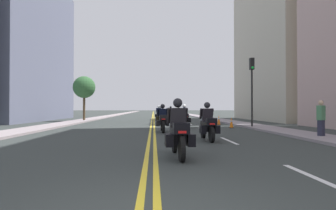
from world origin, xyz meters
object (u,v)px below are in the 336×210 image
Objects in this scene: motorcycle_1 at (208,125)px; motorcycle_7 at (171,114)px; pedestrian_0 at (321,119)px; motorcycle_0 at (178,133)px; motorcycle_5 at (178,115)px; traffic_light_near at (252,80)px; motorcycle_4 at (160,117)px; street_tree_0 at (84,87)px; motorcycle_6 at (159,114)px; traffic_cone_0 at (219,120)px; motorcycle_2 at (163,121)px; traffic_cone_1 at (231,123)px; motorcycle_3 at (184,118)px.

motorcycle_1 is 23.58m from motorcycle_7.
motorcycle_0 is at bearing -178.66° from pedestrian_0.
traffic_light_near is at bearing -62.38° from motorcycle_5.
street_tree_0 is at bearing 145.16° from motorcycle_4.
street_tree_0 reaches higher than motorcycle_6.
motorcycle_0 is at bearing -114.25° from motorcycle_1.
motorcycle_1 reaches higher than motorcycle_4.
traffic_cone_0 is (3.04, -13.22, -0.25)m from motorcycle_7.
street_tree_0 reaches higher than traffic_cone_0.
motorcycle_0 is 7.92m from motorcycle_2.
motorcycle_2 is 15.58m from street_tree_0.
traffic_cone_1 is (2.86, -8.49, -0.28)m from motorcycle_5.
traffic_cone_0 is at bearing -60.29° from motorcycle_5.
traffic_light_near is 6.87m from pedestrian_0.
motorcycle_3 is 0.98× the size of motorcycle_6.
street_tree_0 reaches higher than motorcycle_7.
motorcycle_1 is at bearing -82.10° from motorcycle_6.
motorcycle_6 is (0.05, 15.52, 0.01)m from motorcycle_2.
motorcycle_1 reaches higher than traffic_cone_1.
motorcycle_5 is at bearing 64.81° from motorcycle_4.
motorcycle_0 reaches higher than motorcycle_4.
pedestrian_0 is at bearing -29.01° from motorcycle_2.
pedestrian_0 reaches higher than motorcycle_2.
motorcycle_1 is at bearing -68.62° from motorcycle_2.
motorcycle_4 is 4.89m from traffic_cone_0.
traffic_cone_1 is (3.10, -1.15, -0.31)m from motorcycle_3.
motorcycle_0 is 1.26× the size of pedestrian_0.
pedestrian_0 is (2.18, -9.85, 0.47)m from traffic_cone_0.
motorcycle_4 is 1.03× the size of motorcycle_6.
motorcycle_3 is at bearing 88.57° from motorcycle_1.
traffic_cone_0 is at bearing -29.32° from street_tree_0.
motorcycle_1 is at bearing -80.83° from motorcycle_4.
traffic_light_near is at bearing -67.43° from traffic_cone_0.
motorcycle_5 is 4.50m from motorcycle_6.
motorcycle_5 is 15.88m from pedestrian_0.
motorcycle_1 is 1.01× the size of motorcycle_6.
pedestrian_0 is at bearing -67.27° from motorcycle_6.
motorcycle_2 is (-0.15, 7.92, -0.03)m from motorcycle_0.
motorcycle_7 is 16.77m from traffic_cone_1.
motorcycle_0 is at bearing -100.00° from motorcycle_3.
motorcycle_7 is at bearing 88.51° from motorcycle_1.
traffic_light_near is at bearing -36.95° from street_tree_0.
traffic_light_near is at bearing 55.68° from motorcycle_1.
pedestrian_0 is (5.18, 0.51, 0.22)m from motorcycle_1.
motorcycle_7 is (1.65, 3.91, -0.01)m from motorcycle_6.
motorcycle_2 is 5.65m from traffic_cone_1.
motorcycle_0 is 0.97× the size of motorcycle_6.
motorcycle_5 is 7.99m from motorcycle_7.
motorcycle_4 is at bearing 87.71° from motorcycle_0.
motorcycle_6 is 13.44m from traffic_cone_1.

